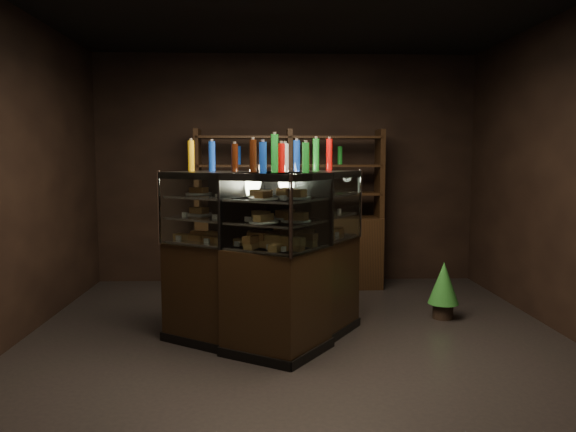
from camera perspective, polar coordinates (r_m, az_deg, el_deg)
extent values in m
plane|color=black|center=(5.24, 0.85, -12.41)|extent=(5.00, 5.00, 0.00)
cube|color=black|center=(7.47, -0.19, 4.80)|extent=(5.00, 0.02, 3.00)
cube|color=black|center=(2.49, 4.07, 2.45)|extent=(5.00, 0.02, 3.00)
cube|color=black|center=(5.69, 26.95, 3.79)|extent=(0.02, 5.00, 3.00)
cube|color=black|center=(5.44, -26.48, 3.74)|extent=(0.02, 5.00, 3.00)
cube|color=black|center=(5.15, 0.90, 21.13)|extent=(5.00, 5.00, 0.02)
cube|color=black|center=(5.11, 0.70, -7.67)|extent=(1.31, 1.52, 0.89)
cube|color=black|center=(5.22, 0.69, -12.02)|extent=(1.34, 1.57, 0.08)
cube|color=black|center=(4.97, 0.71, 4.17)|extent=(1.31, 1.52, 0.06)
cube|color=silver|center=(5.02, 0.71, -2.59)|extent=(1.23, 1.45, 0.02)
cube|color=silver|center=(4.99, 0.71, -0.20)|extent=(1.23, 1.45, 0.02)
cube|color=silver|center=(4.98, 0.71, 1.97)|extent=(1.23, 1.45, 0.02)
cube|color=white|center=(4.83, 4.37, 0.70)|extent=(0.73, 1.17, 0.63)
cylinder|color=silver|center=(5.45, 7.36, 1.28)|extent=(0.03, 0.03, 0.65)
cylinder|color=silver|center=(4.22, 0.27, -0.03)|extent=(0.03, 0.03, 0.65)
cube|color=black|center=(5.02, -4.35, -7.95)|extent=(1.52, 1.34, 0.89)
cube|color=black|center=(5.13, -4.31, -12.37)|extent=(1.56, 1.38, 0.08)
cube|color=black|center=(4.87, -4.45, 4.12)|extent=(1.52, 1.34, 0.06)
cube|color=silver|center=(4.93, -4.39, -2.77)|extent=(1.44, 1.26, 0.02)
cube|color=silver|center=(4.90, -4.41, -0.34)|extent=(1.44, 1.26, 0.02)
cube|color=silver|center=(4.88, -4.43, 1.87)|extent=(1.44, 1.26, 0.02)
cube|color=white|center=(4.61, -7.03, 0.43)|extent=(1.13, 0.78, 0.63)
cylinder|color=silver|center=(4.22, 0.27, -0.03)|extent=(0.03, 0.03, 0.65)
cylinder|color=silver|center=(5.08, -12.95, 0.83)|extent=(0.03, 0.03, 0.65)
cube|color=#CB8B49|center=(4.51, -2.46, -3.09)|extent=(0.17, 0.20, 0.06)
cube|color=#CB8B49|center=(4.65, -1.38, -2.81)|extent=(0.17, 0.20, 0.06)
cube|color=#CB8B49|center=(4.79, -0.37, -2.55)|extent=(0.17, 0.20, 0.06)
cube|color=#CB8B49|center=(4.93, 0.59, -2.31)|extent=(0.17, 0.20, 0.06)
cube|color=#CB8B49|center=(5.07, 1.49, -2.07)|extent=(0.17, 0.20, 0.06)
cube|color=#CB8B49|center=(5.22, 2.35, -1.85)|extent=(0.17, 0.20, 0.06)
cube|color=#CB8B49|center=(5.36, 3.15, -1.65)|extent=(0.17, 0.20, 0.06)
cube|color=#CB8B49|center=(5.51, 3.92, -1.45)|extent=(0.17, 0.20, 0.06)
cylinder|color=white|center=(4.55, -2.47, -0.59)|extent=(0.24, 0.24, 0.02)
cube|color=#CB8B49|center=(4.54, -2.47, -0.16)|extent=(0.16, 0.19, 0.05)
cylinder|color=white|center=(4.84, -0.29, -0.19)|extent=(0.24, 0.24, 0.02)
cube|color=#CB8B49|center=(4.84, -0.29, 0.22)|extent=(0.16, 0.19, 0.05)
cylinder|color=white|center=(5.14, 1.64, 0.17)|extent=(0.24, 0.24, 0.02)
cube|color=#CB8B49|center=(5.14, 1.65, 0.56)|extent=(0.16, 0.19, 0.05)
cylinder|color=white|center=(5.45, 3.36, 0.49)|extent=(0.24, 0.24, 0.02)
cube|color=#CB8B49|center=(5.45, 3.36, 0.85)|extent=(0.16, 0.19, 0.05)
cylinder|color=white|center=(4.53, -2.48, 1.79)|extent=(0.24, 0.24, 0.02)
cube|color=#CB8B49|center=(4.53, -2.48, 2.22)|extent=(0.16, 0.19, 0.05)
cylinder|color=white|center=(4.83, -0.29, 2.05)|extent=(0.24, 0.24, 0.02)
cube|color=#CB8B49|center=(4.82, -0.29, 2.46)|extent=(0.16, 0.19, 0.05)
cylinder|color=white|center=(5.13, 1.65, 2.28)|extent=(0.24, 0.24, 0.02)
cube|color=#CB8B49|center=(5.13, 1.65, 2.66)|extent=(0.16, 0.19, 0.05)
cylinder|color=white|center=(5.44, 3.37, 2.48)|extent=(0.24, 0.24, 0.02)
cube|color=#CB8B49|center=(5.43, 3.37, 2.84)|extent=(0.16, 0.19, 0.05)
cube|color=#CB8B49|center=(5.26, -9.66, -1.87)|extent=(0.20, 0.18, 0.06)
cube|color=#CB8B49|center=(5.15, -8.30, -2.01)|extent=(0.20, 0.18, 0.06)
cube|color=#CB8B49|center=(5.04, -6.88, -2.16)|extent=(0.20, 0.18, 0.06)
cube|color=#CB8B49|center=(4.94, -5.40, -2.31)|extent=(0.20, 0.18, 0.06)
cube|color=#CB8B49|center=(4.85, -3.86, -2.46)|extent=(0.20, 0.18, 0.06)
cube|color=#CB8B49|center=(4.75, -2.25, -2.62)|extent=(0.20, 0.18, 0.06)
cube|color=#CB8B49|center=(4.66, -0.58, -2.78)|extent=(0.20, 0.18, 0.06)
cube|color=#CB8B49|center=(4.58, 1.15, -2.95)|extent=(0.20, 0.18, 0.06)
cylinder|color=white|center=(5.22, -9.00, 0.19)|extent=(0.24, 0.24, 0.02)
cube|color=#CB8B49|center=(5.22, -9.01, 0.57)|extent=(0.19, 0.17, 0.05)
cylinder|color=white|center=(5.00, -6.01, -0.02)|extent=(0.24, 0.24, 0.02)
cube|color=#CB8B49|center=(5.00, -6.01, 0.37)|extent=(0.19, 0.17, 0.05)
cylinder|color=white|center=(4.80, -2.75, -0.25)|extent=(0.24, 0.24, 0.02)
cube|color=#CB8B49|center=(4.79, -2.75, 0.16)|extent=(0.19, 0.17, 0.05)
cylinder|color=white|center=(4.61, 0.79, -0.50)|extent=(0.24, 0.24, 0.02)
cube|color=#CB8B49|center=(4.60, 0.79, -0.08)|extent=(0.19, 0.17, 0.05)
cylinder|color=white|center=(5.21, -9.03, 2.26)|extent=(0.24, 0.24, 0.02)
cube|color=#CB8B49|center=(5.21, -9.04, 2.64)|extent=(0.19, 0.17, 0.05)
cylinder|color=white|center=(4.99, -6.03, 2.14)|extent=(0.24, 0.24, 0.02)
cube|color=#CB8B49|center=(4.98, -6.04, 2.54)|extent=(0.19, 0.17, 0.05)
cylinder|color=white|center=(4.78, -2.76, 2.01)|extent=(0.24, 0.24, 0.02)
cube|color=#CB8B49|center=(4.78, -2.76, 2.42)|extent=(0.19, 0.17, 0.05)
cylinder|color=white|center=(4.59, 0.79, 1.85)|extent=(0.24, 0.24, 0.02)
cube|color=#CB8B49|center=(4.59, 0.79, 2.28)|extent=(0.19, 0.17, 0.05)
cylinder|color=black|center=(4.47, -2.87, 6.15)|extent=(0.06, 0.06, 0.28)
cylinder|color=silver|center=(4.47, -2.89, 8.07)|extent=(0.03, 0.03, 0.02)
cylinder|color=#147223|center=(4.67, -1.35, 6.14)|extent=(0.06, 0.06, 0.28)
cylinder|color=silver|center=(4.67, -1.35, 7.98)|extent=(0.03, 0.03, 0.02)
cylinder|color=yellow|center=(4.87, 0.06, 6.14)|extent=(0.06, 0.06, 0.28)
cylinder|color=silver|center=(4.87, 0.06, 7.90)|extent=(0.03, 0.03, 0.02)
cylinder|color=#B20C0A|center=(5.07, 1.35, 6.13)|extent=(0.06, 0.06, 0.28)
cylinder|color=silver|center=(5.07, 1.35, 7.83)|extent=(0.03, 0.03, 0.02)
cylinder|color=#D8590A|center=(5.27, 2.54, 6.12)|extent=(0.06, 0.06, 0.28)
cylinder|color=silver|center=(5.27, 2.55, 7.75)|extent=(0.03, 0.03, 0.02)
cylinder|color=silver|center=(5.48, 3.65, 6.11)|extent=(0.06, 0.06, 0.28)
cylinder|color=silver|center=(5.48, 3.66, 7.68)|extent=(0.03, 0.03, 0.02)
cylinder|color=black|center=(5.23, -9.55, 6.04)|extent=(0.06, 0.06, 0.28)
cylinder|color=silver|center=(5.24, -9.58, 7.69)|extent=(0.03, 0.03, 0.02)
cylinder|color=#147223|center=(5.08, -7.60, 6.08)|extent=(0.06, 0.06, 0.28)
cylinder|color=silver|center=(5.09, -7.63, 7.77)|extent=(0.03, 0.03, 0.02)
cylinder|color=yellow|center=(4.94, -5.54, 6.11)|extent=(0.06, 0.06, 0.28)
cylinder|color=silver|center=(4.94, -5.56, 7.85)|extent=(0.03, 0.03, 0.02)
cylinder|color=#B20C0A|center=(4.80, -3.36, 6.13)|extent=(0.06, 0.06, 0.28)
cylinder|color=silver|center=(4.81, -3.37, 7.92)|extent=(0.03, 0.03, 0.02)
cylinder|color=#D8590A|center=(4.67, -1.05, 6.14)|extent=(0.06, 0.06, 0.28)
cylinder|color=silver|center=(4.68, -1.05, 7.98)|extent=(0.03, 0.03, 0.02)
cylinder|color=silver|center=(4.55, 1.39, 6.15)|extent=(0.06, 0.06, 0.28)
cylinder|color=silver|center=(4.55, 1.39, 8.04)|extent=(0.03, 0.03, 0.02)
cylinder|color=black|center=(6.08, 15.46, -9.27)|extent=(0.21, 0.21, 0.16)
cone|color=#1B5C1A|center=(6.01, 15.54, -6.56)|extent=(0.31, 0.31, 0.43)
cone|color=#1B5C1A|center=(5.98, 15.58, -5.22)|extent=(0.24, 0.24, 0.30)
cube|color=black|center=(7.12, 0.15, -3.75)|extent=(2.34, 0.44, 0.90)
cube|color=black|center=(7.06, -9.14, 4.25)|extent=(0.06, 0.38, 1.10)
cube|color=black|center=(7.03, 0.15, 4.32)|extent=(0.06, 0.38, 1.10)
cube|color=black|center=(7.17, 9.29, 4.27)|extent=(0.06, 0.38, 1.10)
cube|color=black|center=(7.04, 0.15, 2.28)|extent=(2.29, 0.40, 0.03)
cube|color=black|center=(7.02, 0.15, 5.13)|extent=(2.29, 0.40, 0.03)
cube|color=black|center=(7.03, 0.15, 7.99)|extent=(2.29, 0.40, 0.03)
cylinder|color=black|center=(7.04, -7.10, 3.26)|extent=(0.06, 0.06, 0.22)
cylinder|color=#147223|center=(7.03, -5.03, 3.27)|extent=(0.06, 0.06, 0.22)
cylinder|color=yellow|center=(7.02, -2.96, 3.29)|extent=(0.06, 0.06, 0.22)
cylinder|color=#B20C0A|center=(7.03, -0.89, 3.30)|extent=(0.06, 0.06, 0.22)
cylinder|color=#D8590A|center=(7.04, 1.18, 3.30)|extent=(0.06, 0.06, 0.22)
cylinder|color=silver|center=(7.06, 3.24, 3.30)|extent=(0.06, 0.06, 0.22)
cylinder|color=#0F38B2|center=(7.09, 5.28, 3.30)|extent=(0.06, 0.06, 0.22)
cylinder|color=black|center=(7.13, 7.30, 3.29)|extent=(0.06, 0.06, 0.22)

